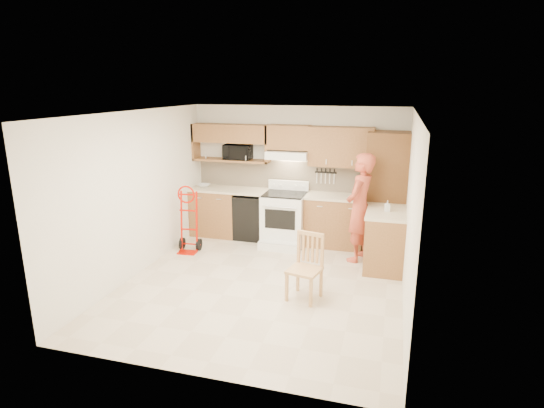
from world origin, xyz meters
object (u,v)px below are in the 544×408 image
at_px(range, 284,215).
at_px(hand_truck, 188,222).
at_px(microwave, 238,152).
at_px(person, 360,208).
at_px(dining_chair, 304,268).

xyz_separation_m(range, hand_truck, (-1.52, -0.82, -0.03)).
bearing_deg(range, microwave, 160.76).
height_order(person, dining_chair, person).
xyz_separation_m(microwave, hand_truck, (-0.53, -1.17, -1.09)).
height_order(range, hand_truck, range).
height_order(person, hand_truck, person).
bearing_deg(hand_truck, person, 3.41).
relative_size(person, hand_truck, 1.68).
xyz_separation_m(person, dining_chair, (-0.58, -1.65, -0.45)).
relative_size(microwave, person, 0.28).
distance_m(range, dining_chair, 2.19).
xyz_separation_m(person, hand_truck, (-2.91, -0.43, -0.37)).
bearing_deg(microwave, person, -18.72).
relative_size(range, person, 0.62).
bearing_deg(dining_chair, person, 83.32).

